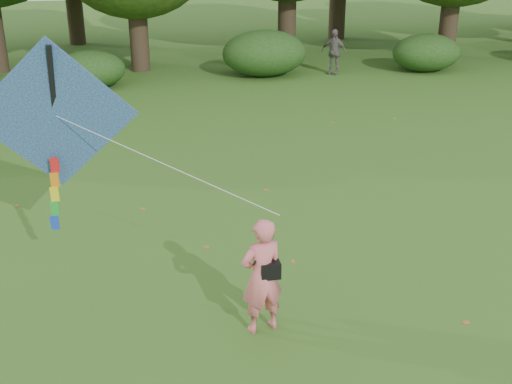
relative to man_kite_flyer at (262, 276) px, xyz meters
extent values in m
plane|color=#265114|center=(0.96, -0.07, -0.94)|extent=(100.00, 100.00, 0.00)
imported|color=#E46B72|center=(0.00, 0.00, 0.00)|extent=(0.78, 0.60, 1.88)
imported|color=#655C5A|center=(6.88, 17.55, -0.01)|extent=(1.16, 1.01, 1.87)
cube|color=black|center=(0.12, -0.03, 0.11)|extent=(0.30, 0.20, 0.26)
cylinder|color=black|center=(0.00, -0.04, 0.48)|extent=(0.33, 0.14, 0.47)
cube|color=#235F9A|center=(-2.93, 2.17, 2.06)|extent=(2.64, 0.59, 2.59)
cube|color=black|center=(-2.93, 2.20, 2.06)|extent=(0.23, 0.77, 2.33)
cylinder|color=white|center=(-1.34, 1.06, 1.53)|extent=(3.19, 2.23, 1.07)
cube|color=red|center=(-3.03, 2.19, 1.22)|extent=(0.14, 0.06, 0.26)
cube|color=orange|center=(-3.06, 2.19, 0.96)|extent=(0.14, 0.06, 0.26)
cube|color=yellow|center=(-3.09, 2.19, 0.70)|extent=(0.14, 0.06, 0.26)
cube|color=green|center=(-3.12, 2.19, 0.44)|extent=(0.14, 0.06, 0.26)
cube|color=blue|center=(-3.15, 2.19, 0.18)|extent=(0.14, 0.06, 0.26)
cylinder|color=#3A2D1E|center=(-1.04, 19.93, 0.63)|extent=(0.80, 0.80, 3.15)
cylinder|color=#3A2D1E|center=(5.96, 21.93, 0.90)|extent=(0.86, 0.86, 3.67)
cylinder|color=#3A2D1E|center=(12.96, 19.43, 0.77)|extent=(0.83, 0.83, 3.43)
cylinder|color=#3A2D1E|center=(-4.04, 27.43, 0.81)|extent=(0.84, 0.84, 3.50)
cylinder|color=#3A2D1E|center=(9.96, 26.43, 1.07)|extent=(0.90, 0.90, 4.02)
ellipsoid|color=#264919|center=(-3.04, 17.03, -0.23)|extent=(2.66, 2.09, 1.42)
ellipsoid|color=#264919|center=(3.96, 17.83, 0.00)|extent=(3.50, 2.75, 1.88)
ellipsoid|color=#264919|center=(10.96, 17.33, -0.15)|extent=(2.94, 2.31, 1.58)
cube|color=#985D29|center=(4.61, 10.57, -0.94)|extent=(0.13, 0.14, 0.01)
cube|color=#985D29|center=(1.30, 5.53, -0.94)|extent=(0.14, 0.11, 0.01)
cube|color=#985D29|center=(-0.47, 2.91, -0.94)|extent=(0.14, 0.12, 0.01)
cube|color=#985D29|center=(1.03, 2.00, -0.94)|extent=(0.08, 0.12, 0.01)
cube|color=#985D29|center=(3.21, -0.49, -0.94)|extent=(0.13, 0.09, 0.01)
cube|color=#985D29|center=(6.73, 10.63, -0.94)|extent=(0.14, 0.14, 0.01)
cube|color=#985D29|center=(-4.37, 5.75, -0.94)|extent=(0.12, 0.14, 0.01)
cube|color=#985D29|center=(-1.61, 5.00, -0.94)|extent=(0.14, 0.14, 0.01)
camera|label=1|loc=(-1.79, -8.20, 4.86)|focal=45.00mm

